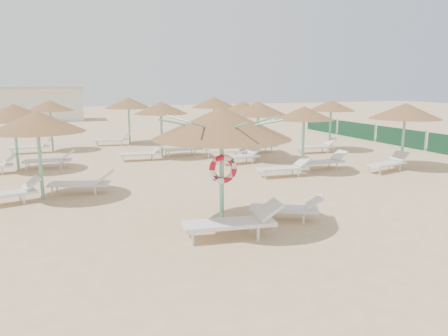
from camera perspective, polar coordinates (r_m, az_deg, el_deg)
name	(u,v)px	position (r m, az deg, el deg)	size (l,w,h in m)	color
ground	(237,227)	(10.99, 1.66, -7.70)	(120.00, 120.00, 0.00)	tan
main_palapa	(222,123)	(10.37, -0.31, 5.84)	(3.32, 3.32, 2.98)	#6DBDA0
lounger_main_a	(236,221)	(10.12, 1.52, -6.99)	(2.35, 0.96, 0.83)	white
lounger_main_b	(289,208)	(11.56, 8.45, -5.15)	(1.94, 1.39, 0.69)	white
palapa_field	(194,110)	(20.26, -3.99, 7.55)	(18.59, 14.42, 2.72)	#6DBDA0
service_hut	(37,103)	(44.73, -23.20, 7.77)	(8.40, 4.40, 3.25)	silver
windbreak_fence	(400,137)	(26.72, 22.00, 3.75)	(0.08, 19.84, 1.10)	#1A5030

